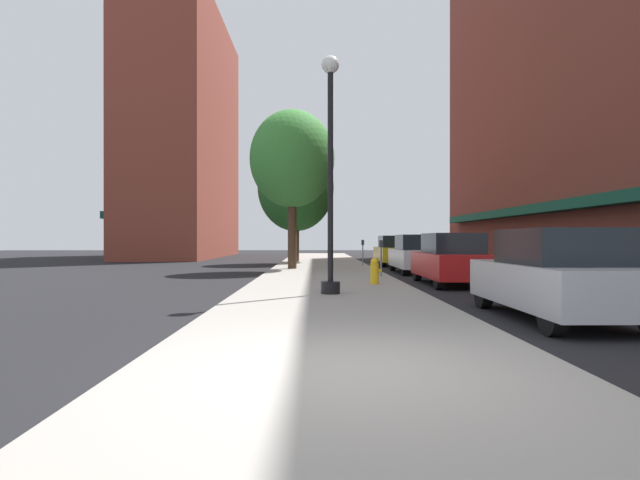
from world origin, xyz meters
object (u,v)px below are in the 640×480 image
parking_meter_far (363,249)px  car_yellow (394,251)px  lamppost (330,169)px  car_silver (556,276)px  tree_mid (292,159)px  car_red (452,260)px  fire_hydrant (375,271)px  car_white (416,254)px  tree_near (296,188)px  parking_meter_near (381,253)px

parking_meter_far → car_yellow: size_ratio=0.30×
lamppost → parking_meter_far: size_ratio=4.50×
car_silver → tree_mid: bearing=110.9°
lamppost → car_red: 5.95m
fire_hydrant → parking_meter_far: 10.83m
car_white → fire_hydrant: bearing=-111.7°
car_silver → car_red: size_ratio=1.00×
car_yellow → fire_hydrant: bearing=-102.4°
tree_mid → fire_hydrant: bearing=-70.9°
lamppost → parking_meter_far: bearing=81.4°
fire_hydrant → car_white: (2.59, 6.82, 0.29)m
fire_hydrant → car_white: bearing=69.2°
parking_meter_far → tree_near: bearing=128.1°
tree_near → parking_meter_near: bearing=-73.2°
car_white → tree_near: bearing=122.0°
car_silver → car_yellow: (0.00, 19.24, 0.00)m
parking_meter_near → tree_mid: tree_mid is taller
car_red → lamppost: bearing=-137.1°
parking_meter_near → car_red: bearing=-51.2°
lamppost → car_white: lamppost is taller
tree_mid → tree_near: bearing=90.8°
car_red → parking_meter_near: bearing=128.8°
car_silver → car_white: (0.00, 12.96, 0.00)m
tree_near → parking_meter_far: bearing=-51.9°
car_red → fire_hydrant: bearing=-158.0°
parking_meter_far → tree_near: (-3.58, 4.57, 3.59)m
fire_hydrant → lamppost: bearing=-117.8°
tree_near → tree_mid: (0.11, -7.17, 0.59)m
parking_meter_near → car_yellow: size_ratio=0.30×
lamppost → car_yellow: size_ratio=1.37×
parking_meter_far → car_yellow: (1.95, 2.30, -0.14)m
car_silver → parking_meter_near: bearing=101.6°
fire_hydrant → car_yellow: bearing=78.8°
lamppost → parking_meter_far: (2.04, 13.47, -2.25)m
lamppost → fire_hydrant: lamppost is taller
tree_near → car_white: (5.53, -8.54, -3.73)m
tree_near → car_red: bearing=-68.9°
car_yellow → tree_near: bearing=156.5°
tree_mid → car_white: (5.43, -1.37, -4.32)m
tree_mid → car_yellow: tree_mid is taller
fire_hydrant → parking_meter_far: bearing=86.6°
car_red → car_white: (0.00, 5.78, 0.00)m
parking_meter_near → tree_mid: (-3.48, 4.73, 4.18)m
car_red → car_white: 5.78m
lamppost → parking_meter_near: (2.04, 6.14, -2.25)m
parking_meter_near → car_white: 3.89m
parking_meter_far → tree_mid: size_ratio=0.18×
car_silver → car_yellow: same height
tree_near → car_silver: size_ratio=1.64×
car_silver → fire_hydrant: bearing=113.0°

